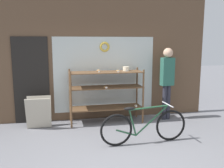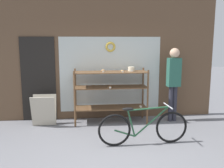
% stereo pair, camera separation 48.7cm
% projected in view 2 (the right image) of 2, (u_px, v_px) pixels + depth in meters
% --- Properties ---
extents(ground_plane, '(30.00, 30.00, 0.00)m').
position_uv_depth(ground_plane, '(114.00, 164.00, 4.09)').
color(ground_plane, slate).
extents(storefront_facade, '(5.85, 0.13, 3.38)m').
position_uv_depth(storefront_facade, '(101.00, 55.00, 6.34)').
color(storefront_facade, brown).
rests_on(storefront_facade, ground_plane).
extents(display_case, '(1.77, 0.56, 1.37)m').
position_uv_depth(display_case, '(112.00, 89.00, 6.09)').
color(display_case, brown).
rests_on(display_case, ground_plane).
extents(bicycle, '(1.77, 0.46, 0.77)m').
position_uv_depth(bicycle, '(143.00, 127.00, 4.81)').
color(bicycle, black).
rests_on(bicycle, ground_plane).
extents(sandwich_board, '(0.56, 0.39, 0.72)m').
position_uv_depth(sandwich_board, '(44.00, 111.00, 5.89)').
color(sandwich_board, '#B2A893').
rests_on(sandwich_board, ground_plane).
extents(pedestrian, '(0.34, 0.24, 1.83)m').
position_uv_depth(pedestrian, '(174.00, 78.00, 6.14)').
color(pedestrian, '#282833').
rests_on(pedestrian, ground_plane).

